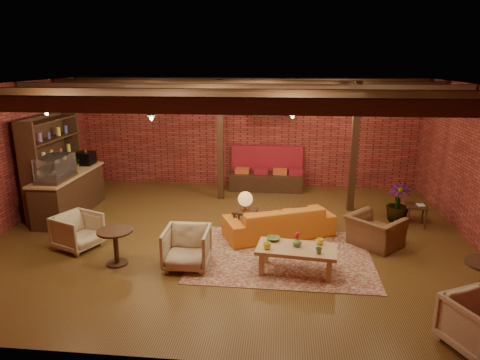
# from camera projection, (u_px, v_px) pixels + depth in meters

# --- Properties ---
(floor) EXTENTS (10.00, 10.00, 0.00)m
(floor) POSITION_uv_depth(u_px,v_px,m) (231.00, 236.00, 9.24)
(floor) COLOR #3B250E
(floor) RESTS_ON ground
(ceiling) EXTENTS (10.00, 8.00, 0.02)m
(ceiling) POSITION_uv_depth(u_px,v_px,m) (230.00, 85.00, 8.38)
(ceiling) COLOR black
(ceiling) RESTS_ON wall_back
(wall_back) EXTENTS (10.00, 0.02, 3.20)m
(wall_back) POSITION_uv_depth(u_px,v_px,m) (247.00, 133.00, 12.64)
(wall_back) COLOR maroon
(wall_back) RESTS_ON ground
(wall_front) EXTENTS (10.00, 0.02, 3.20)m
(wall_front) POSITION_uv_depth(u_px,v_px,m) (189.00, 244.00, 4.98)
(wall_front) COLOR maroon
(wall_front) RESTS_ON ground
(wall_left) EXTENTS (0.02, 8.00, 3.20)m
(wall_left) POSITION_uv_depth(u_px,v_px,m) (3.00, 159.00, 9.30)
(wall_left) COLOR maroon
(wall_left) RESTS_ON ground
(ceiling_beams) EXTENTS (9.80, 6.40, 0.22)m
(ceiling_beams) POSITION_uv_depth(u_px,v_px,m) (230.00, 91.00, 8.41)
(ceiling_beams) COLOR black
(ceiling_beams) RESTS_ON ceiling
(ceiling_pipe) EXTENTS (9.60, 0.12, 0.12)m
(ceiling_pipe) POSITION_uv_depth(u_px,v_px,m) (239.00, 97.00, 10.01)
(ceiling_pipe) COLOR black
(ceiling_pipe) RESTS_ON ceiling
(post_left) EXTENTS (0.16, 0.16, 3.20)m
(post_left) POSITION_uv_depth(u_px,v_px,m) (220.00, 141.00, 11.36)
(post_left) COLOR black
(post_left) RESTS_ON ground
(post_right) EXTENTS (0.16, 0.16, 3.20)m
(post_right) POSITION_uv_depth(u_px,v_px,m) (354.00, 148.00, 10.45)
(post_right) COLOR black
(post_right) RESTS_ON ground
(service_counter) EXTENTS (0.80, 2.50, 1.60)m
(service_counter) POSITION_uv_depth(u_px,v_px,m) (69.00, 183.00, 10.38)
(service_counter) COLOR black
(service_counter) RESTS_ON ground
(plant_counter) EXTENTS (0.35, 0.39, 0.30)m
(plant_counter) POSITION_uv_depth(u_px,v_px,m) (75.00, 164.00, 10.45)
(plant_counter) COLOR #337F33
(plant_counter) RESTS_ON service_counter
(shelving_hutch) EXTENTS (0.52, 2.00, 2.40)m
(shelving_hutch) POSITION_uv_depth(u_px,v_px,m) (53.00, 165.00, 10.41)
(shelving_hutch) COLOR black
(shelving_hutch) RESTS_ON ground
(banquette) EXTENTS (2.10, 0.70, 1.00)m
(banquette) POSITION_uv_depth(u_px,v_px,m) (266.00, 173.00, 12.45)
(banquette) COLOR maroon
(banquette) RESTS_ON ground
(service_sign) EXTENTS (0.86, 0.06, 0.30)m
(service_sign) POSITION_uv_depth(u_px,v_px,m) (267.00, 111.00, 11.52)
(service_sign) COLOR orange
(service_sign) RESTS_ON ceiling
(ceiling_spotlights) EXTENTS (6.40, 4.40, 0.28)m
(ceiling_spotlights) POSITION_uv_depth(u_px,v_px,m) (230.00, 103.00, 8.47)
(ceiling_spotlights) COLOR black
(ceiling_spotlights) RESTS_ON ceiling
(rug) EXTENTS (3.47, 2.67, 0.01)m
(rug) POSITION_uv_depth(u_px,v_px,m) (282.00, 255.00, 8.32)
(rug) COLOR maroon
(rug) RESTS_ON floor
(sofa) EXTENTS (2.48, 1.75, 0.68)m
(sofa) POSITION_uv_depth(u_px,v_px,m) (279.00, 221.00, 9.18)
(sofa) COLOR #C1631A
(sofa) RESTS_ON floor
(coffee_table) EXTENTS (1.47, 0.85, 0.73)m
(coffee_table) POSITION_uv_depth(u_px,v_px,m) (296.00, 250.00, 7.57)
(coffee_table) COLOR #A7704E
(coffee_table) RESTS_ON floor
(side_table_lamp) EXTENTS (0.54, 0.54, 1.00)m
(side_table_lamp) POSITION_uv_depth(u_px,v_px,m) (245.00, 202.00, 9.07)
(side_table_lamp) COLOR black
(side_table_lamp) RESTS_ON floor
(round_table_left) EXTENTS (0.65, 0.65, 0.68)m
(round_table_left) POSITION_uv_depth(u_px,v_px,m) (116.00, 241.00, 7.86)
(round_table_left) COLOR black
(round_table_left) RESTS_ON floor
(armchair_a) EXTENTS (0.96, 0.99, 0.79)m
(armchair_a) POSITION_uv_depth(u_px,v_px,m) (78.00, 230.00, 8.56)
(armchair_a) COLOR beige
(armchair_a) RESTS_ON floor
(armchair_b) EXTENTS (0.81, 0.76, 0.83)m
(armchair_b) POSITION_uv_depth(u_px,v_px,m) (187.00, 246.00, 7.77)
(armchair_b) COLOR beige
(armchair_b) RESTS_ON floor
(armchair_right) EXTENTS (1.15, 1.14, 0.86)m
(armchair_right) POSITION_uv_depth(u_px,v_px,m) (375.00, 226.00, 8.65)
(armchair_right) COLOR brown
(armchair_right) RESTS_ON floor
(side_table_book) EXTENTS (0.51, 0.51, 0.52)m
(side_table_book) POSITION_uv_depth(u_px,v_px,m) (417.00, 207.00, 9.69)
(side_table_book) COLOR black
(side_table_book) RESTS_ON floor
(plant_tall) EXTENTS (1.89, 1.89, 2.75)m
(plant_tall) POSITION_uv_depth(u_px,v_px,m) (402.00, 165.00, 9.74)
(plant_tall) COLOR #4C7F4C
(plant_tall) RESTS_ON floor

